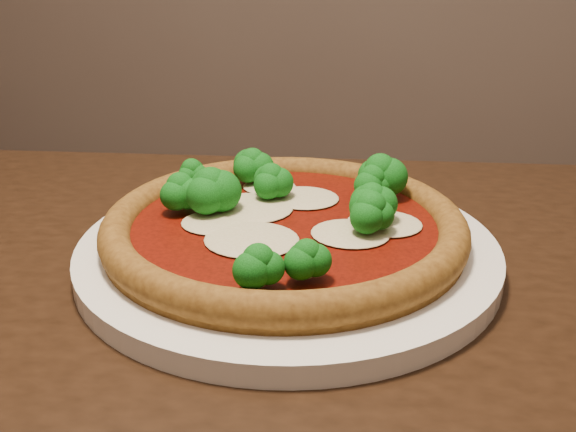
# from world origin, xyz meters

# --- Properties ---
(dining_table) EXTENTS (1.25, 0.82, 0.75)m
(dining_table) POSITION_xyz_m (-0.03, -0.13, 0.64)
(dining_table) COLOR black
(dining_table) RESTS_ON floor
(plate) EXTENTS (0.35, 0.35, 0.02)m
(plate) POSITION_xyz_m (0.04, -0.05, 0.76)
(plate) COLOR white
(plate) RESTS_ON dining_table
(pizza) EXTENTS (0.31, 0.31, 0.06)m
(pizza) POSITION_xyz_m (0.04, -0.05, 0.78)
(pizza) COLOR brown
(pizza) RESTS_ON plate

